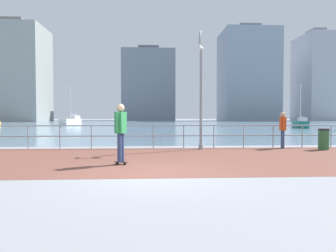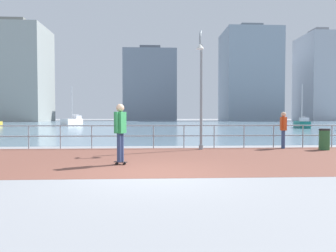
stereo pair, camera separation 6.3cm
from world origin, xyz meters
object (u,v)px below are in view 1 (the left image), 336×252
trash_bin (324,139)px  sailboat_yellow (300,124)px  skateboarder (121,128)px  sailboat_navy (71,121)px  lamppost (201,84)px  bystander (283,127)px

trash_bin → sailboat_yellow: 25.85m
skateboarder → sailboat_navy: 45.23m
skateboarder → sailboat_yellow: sailboat_yellow is taller
lamppost → sailboat_yellow: 28.45m
sailboat_yellow → skateboarder: bearing=-125.8°
bystander → sailboat_navy: sailboat_navy is taller
skateboarder → sailboat_navy: sailboat_navy is taller
bystander → sailboat_yellow: (12.54, 22.73, -0.46)m
bystander → trash_bin: size_ratio=1.79×
lamppost → sailboat_yellow: size_ratio=0.94×
bystander → sailboat_yellow: bearing=61.1°
skateboarder → trash_bin: size_ratio=1.98×
bystander → trash_bin: bystander is taller
bystander → trash_bin: (1.53, -0.66, -0.51)m
bystander → lamppost: bearing=-173.9°
skateboarder → sailboat_navy: size_ratio=0.28×
lamppost → sailboat_yellow: bearing=54.7°
skateboarder → trash_bin: skateboarder is taller
sailboat_navy → sailboat_yellow: 36.50m
lamppost → bystander: size_ratio=3.12×
lamppost → trash_bin: 5.90m
lamppost → sailboat_yellow: sailboat_yellow is taller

